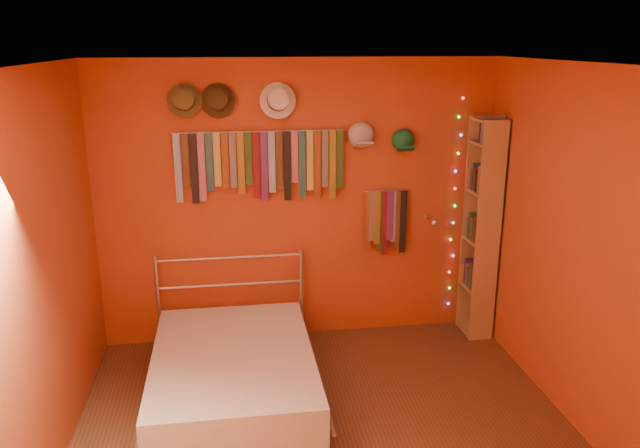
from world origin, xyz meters
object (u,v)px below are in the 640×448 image
reading_lamp (433,222)px  bed (233,372)px  tie_rack (261,162)px  bookshelf (486,228)px

reading_lamp → bed: (-1.79, -0.76, -0.90)m
tie_rack → bed: size_ratio=0.81×
tie_rack → bed: tie_rack is taller
bookshelf → bed: (-2.29, -0.78, -0.81)m
reading_lamp → tie_rack: bearing=173.3°
tie_rack → bed: 1.75m
reading_lamp → bookshelf: (0.50, 0.02, -0.08)m
tie_rack → bookshelf: (1.99, -0.15, -0.63)m
tie_rack → bookshelf: size_ratio=0.72×
reading_lamp → bookshelf: bookshelf is taller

